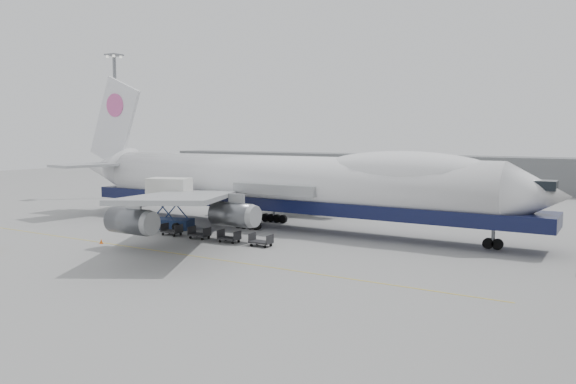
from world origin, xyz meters
The scene contains 12 objects.
ground centered at (0.00, 0.00, 0.00)m, with size 260.00×260.00×0.00m, color gray.
apron_line centered at (0.00, -6.00, 0.01)m, with size 60.00×0.15×0.01m, color gold.
hangar centered at (-10.00, 70.00, 3.50)m, with size 110.00×8.00×7.00m, color slate.
floodlight_mast centered at (-42.00, 24.00, 14.27)m, with size 2.40×2.40×25.43m.
airliner centered at (0.64, 12.00, 5.62)m, with size 67.00×55.30×19.98m.
catering_truck centered at (-11.46, 4.52, 3.46)m, with size 5.96×4.83×6.20m.
traffic_cone centered at (-11.07, -6.39, 0.25)m, with size 0.35×0.35×0.52m.
dolly_0 centered at (-12.14, 1.11, 0.53)m, with size 2.30×1.35×1.30m.
dolly_1 centered at (-8.05, 1.11, 0.53)m, with size 2.30×1.35×1.30m.
dolly_2 centered at (-3.95, 1.11, 0.53)m, with size 2.30×1.35×1.30m.
dolly_3 centered at (0.14, 1.11, 0.53)m, with size 2.30×1.35×1.30m.
dolly_4 centered at (4.23, 1.11, 0.53)m, with size 2.30×1.35×1.30m.
Camera 1 is at (35.98, -46.21, 11.63)m, focal length 35.00 mm.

